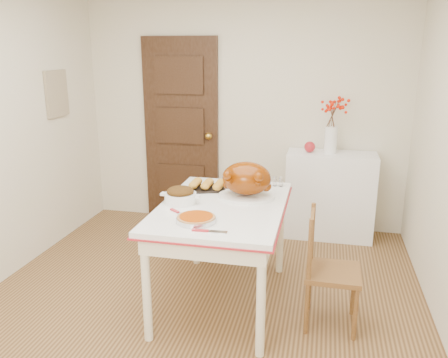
% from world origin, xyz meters
% --- Properties ---
extents(floor, '(3.50, 4.00, 0.00)m').
position_xyz_m(floor, '(0.00, 0.00, 0.00)').
color(floor, '#4F3218').
rests_on(floor, ground).
extents(wall_back, '(3.50, 0.00, 2.50)m').
position_xyz_m(wall_back, '(0.00, 2.00, 1.25)').
color(wall_back, beige).
rests_on(wall_back, ground).
extents(door_back, '(0.85, 0.06, 2.06)m').
position_xyz_m(door_back, '(-0.70, 1.97, 1.03)').
color(door_back, black).
rests_on(door_back, ground).
extents(photo_board, '(0.03, 0.35, 0.45)m').
position_xyz_m(photo_board, '(-1.73, 1.20, 1.50)').
color(photo_board, tan).
rests_on(photo_board, ground).
extents(sideboard, '(0.90, 0.40, 0.90)m').
position_xyz_m(sideboard, '(0.97, 1.78, 0.45)').
color(sideboard, white).
rests_on(sideboard, floor).
extents(kitchen_table, '(0.93, 1.36, 0.81)m').
position_xyz_m(kitchen_table, '(0.17, 0.25, 0.41)').
color(kitchen_table, white).
rests_on(kitchen_table, floor).
extents(chair_oak, '(0.38, 0.38, 0.86)m').
position_xyz_m(chair_oak, '(1.00, 0.12, 0.43)').
color(chair_oak, brown).
rests_on(chair_oak, floor).
extents(berry_vase, '(0.29, 0.29, 0.57)m').
position_xyz_m(berry_vase, '(0.95, 1.78, 1.18)').
color(berry_vase, white).
rests_on(berry_vase, sideboard).
extents(apple, '(0.11, 0.11, 0.11)m').
position_xyz_m(apple, '(0.74, 1.78, 0.96)').
color(apple, '#A91C23').
rests_on(apple, sideboard).
extents(turkey_platter, '(0.45, 0.36, 0.28)m').
position_xyz_m(turkey_platter, '(0.32, 0.43, 0.95)').
color(turkey_platter, '#773203').
rests_on(turkey_platter, kitchen_table).
extents(pumpkin_pie, '(0.32, 0.32, 0.06)m').
position_xyz_m(pumpkin_pie, '(0.08, -0.15, 0.84)').
color(pumpkin_pie, '#A53C05').
rests_on(pumpkin_pie, kitchen_table).
extents(stuffing_dish, '(0.37, 0.33, 0.12)m').
position_xyz_m(stuffing_dish, '(-0.14, 0.20, 0.87)').
color(stuffing_dish, '#52330C').
rests_on(stuffing_dish, kitchen_table).
extents(rolls_tray, '(0.35, 0.31, 0.08)m').
position_xyz_m(rolls_tray, '(-0.03, 0.57, 0.85)').
color(rolls_tray, '#C7892A').
rests_on(rolls_tray, kitchen_table).
extents(pie_server, '(0.23, 0.08, 0.01)m').
position_xyz_m(pie_server, '(0.21, -0.30, 0.82)').
color(pie_server, silver).
rests_on(pie_server, kitchen_table).
extents(carving_knife, '(0.24, 0.20, 0.01)m').
position_xyz_m(carving_knife, '(-0.06, -0.04, 0.82)').
color(carving_knife, silver).
rests_on(carving_knife, kitchen_table).
extents(drinking_glass, '(0.07, 0.07, 0.10)m').
position_xyz_m(drinking_glass, '(0.18, 0.74, 0.86)').
color(drinking_glass, white).
rests_on(drinking_glass, kitchen_table).
extents(shaker_pair, '(0.09, 0.06, 0.08)m').
position_xyz_m(shaker_pair, '(0.52, 0.80, 0.85)').
color(shaker_pair, white).
rests_on(shaker_pair, kitchen_table).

